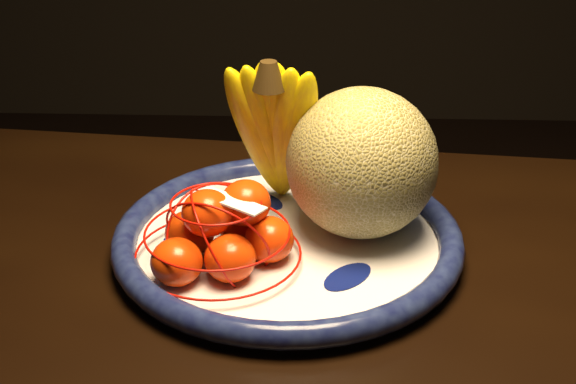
{
  "coord_description": "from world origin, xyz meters",
  "views": [
    {
      "loc": [
        0.03,
        -0.75,
        1.19
      ],
      "look_at": [
        -0.0,
        0.04,
        0.79
      ],
      "focal_mm": 50.0,
      "sensor_mm": 36.0,
      "label": 1
    }
  ],
  "objects_px": {
    "fruit_bowl": "(288,239)",
    "dining_table": "(200,373)",
    "mandarin_bag": "(222,234)",
    "banana_bunch": "(276,127)",
    "cantaloupe": "(362,163)"
  },
  "relations": [
    {
      "from": "fruit_bowl",
      "to": "mandarin_bag",
      "type": "height_order",
      "value": "mandarin_bag"
    },
    {
      "from": "mandarin_bag",
      "to": "banana_bunch",
      "type": "bearing_deg",
      "value": 67.52
    },
    {
      "from": "dining_table",
      "to": "banana_bunch",
      "type": "relative_size",
      "value": 7.12
    },
    {
      "from": "dining_table",
      "to": "fruit_bowl",
      "type": "distance_m",
      "value": 0.18
    },
    {
      "from": "fruit_bowl",
      "to": "mandarin_bag",
      "type": "bearing_deg",
      "value": -143.53
    },
    {
      "from": "banana_bunch",
      "to": "cantaloupe",
      "type": "bearing_deg",
      "value": -18.83
    },
    {
      "from": "mandarin_bag",
      "to": "dining_table",
      "type": "bearing_deg",
      "value": -104.51
    },
    {
      "from": "fruit_bowl",
      "to": "cantaloupe",
      "type": "relative_size",
      "value": 2.33
    },
    {
      "from": "fruit_bowl",
      "to": "mandarin_bag",
      "type": "relative_size",
      "value": 1.72
    },
    {
      "from": "dining_table",
      "to": "fruit_bowl",
      "type": "height_order",
      "value": "fruit_bowl"
    },
    {
      "from": "fruit_bowl",
      "to": "banana_bunch",
      "type": "xyz_separation_m",
      "value": [
        -0.02,
        0.07,
        0.11
      ]
    },
    {
      "from": "banana_bunch",
      "to": "dining_table",
      "type": "bearing_deg",
      "value": -101.82
    },
    {
      "from": "fruit_bowl",
      "to": "cantaloupe",
      "type": "height_order",
      "value": "cantaloupe"
    },
    {
      "from": "dining_table",
      "to": "fruit_bowl",
      "type": "bearing_deg",
      "value": 60.55
    },
    {
      "from": "fruit_bowl",
      "to": "dining_table",
      "type": "bearing_deg",
      "value": -125.04
    }
  ]
}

